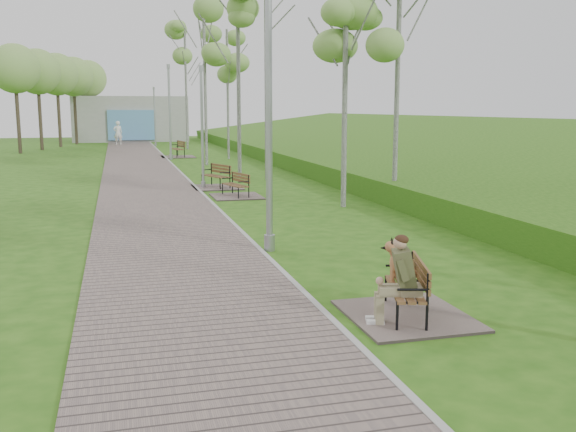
# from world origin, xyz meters

# --- Properties ---
(ground) EXTENTS (120.00, 120.00, 0.00)m
(ground) POSITION_xyz_m (0.00, 0.00, 0.00)
(ground) COLOR #255511
(ground) RESTS_ON ground
(walkway) EXTENTS (3.50, 67.00, 0.04)m
(walkway) POSITION_xyz_m (-1.75, 21.50, 0.02)
(walkway) COLOR #665753
(walkway) RESTS_ON ground
(kerb) EXTENTS (0.10, 67.00, 0.05)m
(kerb) POSITION_xyz_m (0.00, 21.50, 0.03)
(kerb) COLOR #999993
(kerb) RESTS_ON ground
(embankment) EXTENTS (14.00, 70.00, 1.60)m
(embankment) POSITION_xyz_m (12.00, 20.00, 0.00)
(embankment) COLOR #4D8221
(embankment) RESTS_ON ground
(building_north) EXTENTS (10.00, 5.20, 4.00)m
(building_north) POSITION_xyz_m (-1.50, 50.97, 1.99)
(building_north) COLOR #9E9E99
(building_north) RESTS_ON ground
(bench_main) EXTENTS (1.69, 1.88, 1.47)m
(bench_main) POSITION_xyz_m (1.03, -1.57, 0.41)
(bench_main) COLOR #665753
(bench_main) RESTS_ON ground
(bench_second) EXTENTS (1.63, 1.81, 1.00)m
(bench_second) POSITION_xyz_m (1.00, 11.58, 0.18)
(bench_second) COLOR #665753
(bench_second) RESTS_ON ground
(bench_third) EXTENTS (1.78, 1.98, 1.10)m
(bench_third) POSITION_xyz_m (0.73, 14.26, 0.20)
(bench_third) COLOR #665753
(bench_third) RESTS_ON ground
(bench_far) EXTENTS (2.01, 2.24, 1.23)m
(bench_far) POSITION_xyz_m (0.75, 30.05, 0.23)
(bench_far) COLOR #665753
(bench_far) RESTS_ON ground
(lamp_post_near) EXTENTS (0.23, 0.23, 5.93)m
(lamp_post_near) POSITION_xyz_m (0.20, 3.23, 2.77)
(lamp_post_near) COLOR #999CA1
(lamp_post_near) RESTS_ON ground
(lamp_post_second) EXTENTS (0.17, 0.17, 4.51)m
(lamp_post_second) POSITION_xyz_m (0.26, 14.26, 2.11)
(lamp_post_second) COLOR #999CA1
(lamp_post_second) RESTS_ON ground
(lamp_post_third) EXTENTS (0.21, 0.21, 5.44)m
(lamp_post_third) POSITION_xyz_m (0.22, 28.25, 2.54)
(lamp_post_third) COLOR #999CA1
(lamp_post_third) RESTS_ON ground
(lamp_post_far) EXTENTS (0.18, 0.18, 4.58)m
(lamp_post_far) POSITION_xyz_m (0.15, 41.94, 2.14)
(lamp_post_far) COLOR #999CA1
(lamp_post_far) RESTS_ON ground
(pedestrian_near) EXTENTS (0.78, 0.59, 1.94)m
(pedestrian_near) POSITION_xyz_m (-2.67, 44.35, 0.97)
(pedestrian_near) COLOR white
(pedestrian_near) RESTS_ON ground
(birch_near_a) EXTENTS (2.25, 2.25, 6.17)m
(birch_near_a) POSITION_xyz_m (3.78, 8.58, 4.85)
(birch_near_a) COLOR silver
(birch_near_a) RESTS_ON ground
(birch_mid_a) EXTENTS (2.33, 2.33, 8.74)m
(birch_mid_a) POSITION_xyz_m (3.19, 16.33, 6.86)
(birch_mid_a) COLOR silver
(birch_mid_a) RESTS_ON ground
(birch_far_a) EXTENTS (2.22, 2.22, 7.71)m
(birch_far_a) POSITION_xyz_m (3.53, 27.76, 6.05)
(birch_far_a) COLOR silver
(birch_far_a) RESTS_ON ground
(birch_far_b) EXTENTS (2.50, 2.50, 8.36)m
(birch_far_b) POSITION_xyz_m (1.74, 24.12, 6.57)
(birch_far_b) COLOR silver
(birch_far_b) RESTS_ON ground
(birch_distant_a) EXTENTS (2.62, 2.62, 9.10)m
(birch_distant_a) POSITION_xyz_m (2.18, 37.50, 7.15)
(birch_distant_a) COLOR silver
(birch_distant_a) RESTS_ON ground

